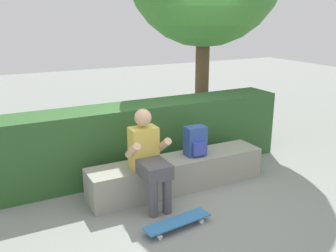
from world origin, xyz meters
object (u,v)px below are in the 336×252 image
at_px(person_skater, 148,156).
at_px(skateboard_near_person, 177,222).
at_px(backpack_on_bench, 196,141).
at_px(bench_main, 178,173).

xyz_separation_m(person_skater, skateboard_near_person, (0.04, -0.67, -0.56)).
relative_size(skateboard_near_person, backpack_on_bench, 2.04).
bearing_deg(backpack_on_bench, skateboard_near_person, -130.82).
distance_m(bench_main, person_skater, 0.71).
relative_size(bench_main, backpack_on_bench, 6.15).
bearing_deg(bench_main, backpack_on_bench, -2.04).
distance_m(bench_main, backpack_on_bench, 0.49).
bearing_deg(person_skater, backpack_on_bench, 14.57).
xyz_separation_m(person_skater, backpack_on_bench, (0.79, 0.21, -0.01)).
bearing_deg(person_skater, skateboard_near_person, -86.89).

